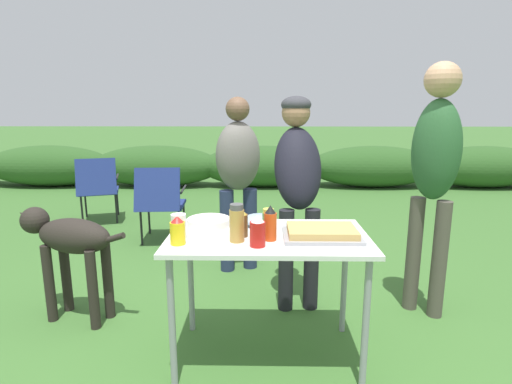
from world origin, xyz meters
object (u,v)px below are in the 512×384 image
Objects in this scene: standing_person_with_beanie at (238,170)px; folding_table at (268,248)px; hot_sauce_bottle at (270,224)px; beer_bottle at (241,223)px; mustard_bottle at (178,231)px; dog at (69,243)px; food_tray at (322,233)px; standing_person_in_gray_fleece at (435,164)px; camp_chair_near_hedge at (161,200)px; ketchup_bottle at (258,231)px; standing_person_in_dark_puffer at (298,177)px; mixing_bowl at (259,220)px; camp_chair_green_behind_table at (98,186)px; paper_cup_stack at (179,226)px; relish_jar at (268,223)px; plate_stack at (209,222)px; spice_jar at (237,223)px.

folding_table is at bearing -98.20° from standing_person_with_beanie.
hot_sauce_bottle is 1.21× the size of beer_bottle.
mustard_bottle reaches higher than dog.
standing_person_in_gray_fleece is at bearing 34.97° from food_tray.
folding_table is 1.34m from standing_person_with_beanie.
dog is 1.00× the size of camp_chair_near_hedge.
folding_table is at bearing 9.57° from beer_bottle.
standing_person_in_dark_puffer reaches higher than ketchup_bottle.
hot_sauce_bottle is at bearing -77.87° from mixing_bowl.
camp_chair_near_hedge is (0.21, 1.60, -0.08)m from dog.
camp_chair_green_behind_table is at bearing 124.98° from beer_bottle.
mustard_bottle is 0.41m from ketchup_bottle.
hot_sauce_bottle is 0.13× the size of standing_person_in_dark_puffer.
ketchup_bottle is 1.05× the size of beer_bottle.
paper_cup_stack reaches higher than camp_chair_green_behind_table.
dog is at bearing 162.01° from relish_jar.
camp_chair_green_behind_table is 1.23m from camp_chair_near_hedge.
ketchup_bottle reaches higher than mustard_bottle.
mixing_bowl is (0.30, 0.02, 0.01)m from plate_stack.
paper_cup_stack is 0.48m from relish_jar.
standing_person_with_beanie is (-0.25, 1.38, 0.07)m from hot_sauce_bottle.
standing_person_in_dark_puffer is 3.14m from camp_chair_green_behind_table.
camp_chair_green_behind_table is (-0.77, 2.35, -0.08)m from dog.
dog is 1.00× the size of camp_chair_green_behind_table.
standing_person_with_beanie is at bearing 100.35° from relish_jar.
plate_stack is 0.45m from hot_sauce_bottle.
standing_person_in_gray_fleece reaches higher than relish_jar.
camp_chair_near_hedge is at bearing 112.62° from plate_stack.
camp_chair_near_hedge is (-0.77, 1.84, -0.29)m from plate_stack.
hot_sauce_bottle is at bearing -1.87° from paper_cup_stack.
camp_chair_green_behind_table is (-1.93, 2.87, -0.37)m from spice_jar.
relish_jar is 0.17m from ketchup_bottle.
ketchup_bottle is at bearing -90.91° from mixing_bowl.
standing_person_in_gray_fleece is (1.26, 0.56, 0.25)m from beer_bottle.
dog is at bearing 159.63° from hot_sauce_bottle.
spice_jar is (-0.17, -0.11, 0.17)m from folding_table.
ketchup_bottle is at bearing -73.04° from camp_chair_green_behind_table.
standing_person_with_beanie is at bearing 84.51° from plate_stack.
standing_person_with_beanie is 1.83× the size of camp_chair_green_behind_table.
paper_cup_stack is at bearing -172.08° from beer_bottle.
standing_person_in_gray_fleece is at bearing 26.89° from spice_jar.
folding_table is 4.33× the size of plate_stack.
food_tray is at bearing -90.00° from standing_person_in_dark_puffer.
paper_cup_stack is at bearing 178.13° from hot_sauce_bottle.
folding_table is 1.29m from standing_person_in_gray_fleece.
dog reaches higher than folding_table.
standing_person_with_beanie is at bearing -168.95° from standing_person_in_gray_fleece.
hot_sauce_bottle is at bearing 55.91° from ketchup_bottle.
standing_person_with_beanie is at bearing 99.96° from mixing_bowl.
hot_sauce_bottle is 2.41m from camp_chair_near_hedge.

